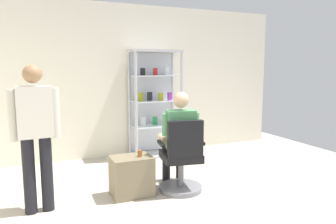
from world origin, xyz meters
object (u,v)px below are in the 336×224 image
Objects in this scene: tea_glass at (140,153)px; standing_customer at (35,129)px; storage_crate at (132,176)px; seated_shopkeeper at (179,135)px; display_cabinet_main at (154,103)px; office_chair at (182,162)px.

standing_customer is at bearing -179.86° from tea_glass.
storage_crate is 0.31× the size of standing_customer.
standing_customer reaches higher than seated_shopkeeper.
display_cabinet_main is 3.77× the size of storage_crate.
display_cabinet_main is 1.95m from tea_glass.
storage_crate is (-0.62, 0.15, -0.15)m from office_chair.
display_cabinet_main is at bearing 40.48° from standing_customer.
display_cabinet_main is 2.04m from storage_crate.
display_cabinet_main is 2.64m from standing_customer.
standing_customer is at bearing 176.33° from office_chair.
office_chair is 1.91× the size of storage_crate.
office_chair is (-0.31, -1.82, -0.57)m from display_cabinet_main.
seated_shopkeeper is 2.56× the size of storage_crate.
seated_shopkeeper is 1.74m from standing_customer.
display_cabinet_main reaches higher than storage_crate.
standing_customer is at bearing -177.90° from storage_crate.
display_cabinet_main is 1.47× the size of seated_shopkeeper.
standing_customer reaches higher than office_chair.
seated_shopkeeper is 15.54× the size of tea_glass.
seated_shopkeeper reaches higher than storage_crate.
seated_shopkeeper reaches higher than tea_glass.
tea_glass is 0.05× the size of standing_customer.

